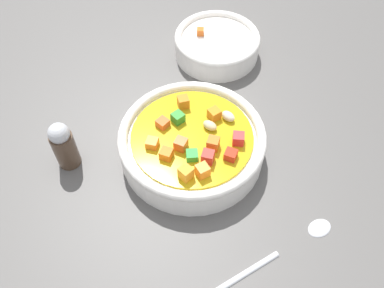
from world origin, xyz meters
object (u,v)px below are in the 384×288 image
(soup_bowl_main, at_px, (192,143))
(pepper_shaker, at_px, (64,145))
(side_bowl_small, at_px, (217,44))
(spoon, at_px, (273,256))

(soup_bowl_main, xyz_separation_m, pepper_shaker, (-0.12, 0.14, 0.01))
(pepper_shaker, bearing_deg, side_bowl_small, -7.50)
(soup_bowl_main, height_order, pepper_shaker, pepper_shaker)
(spoon, height_order, pepper_shaker, pepper_shaker)
(side_bowl_small, bearing_deg, spoon, -135.63)
(spoon, bearing_deg, soup_bowl_main, 91.73)
(soup_bowl_main, bearing_deg, spoon, -111.77)
(spoon, relative_size, pepper_shaker, 2.55)
(spoon, bearing_deg, pepper_shaker, 121.94)
(soup_bowl_main, distance_m, spoon, 0.19)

